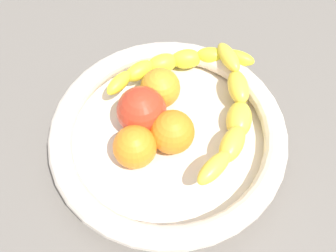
# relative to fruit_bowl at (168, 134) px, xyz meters

# --- Properties ---
(kitchen_counter) EXTENTS (1.20, 1.20, 0.03)m
(kitchen_counter) POSITION_rel_fruit_bowl_xyz_m (0.00, 0.00, -0.04)
(kitchen_counter) COLOR #676159
(kitchen_counter) RESTS_ON ground
(fruit_bowl) EXTENTS (0.34, 0.34, 0.05)m
(fruit_bowl) POSITION_rel_fruit_bowl_xyz_m (0.00, 0.00, 0.00)
(fruit_bowl) COLOR beige
(fruit_bowl) RESTS_ON kitchen_counter
(banana_draped_left) EXTENTS (0.20, 0.17, 0.05)m
(banana_draped_left) POSITION_rel_fruit_bowl_xyz_m (0.03, 0.09, 0.02)
(banana_draped_left) COLOR yellow
(banana_draped_left) RESTS_ON fruit_bowl
(banana_draped_right) EXTENTS (0.11, 0.24, 0.04)m
(banana_draped_right) POSITION_rel_fruit_bowl_xyz_m (-0.10, 0.07, 0.02)
(banana_draped_right) COLOR yellow
(banana_draped_right) RESTS_ON fruit_bowl
(orange_front) EXTENTS (0.06, 0.06, 0.06)m
(orange_front) POSITION_rel_fruit_bowl_xyz_m (0.01, -0.00, 0.02)
(orange_front) COLOR orange
(orange_front) RESTS_ON fruit_bowl
(orange_mid_left) EXTENTS (0.06, 0.06, 0.06)m
(orange_mid_left) POSITION_rel_fruit_bowl_xyz_m (0.01, -0.06, 0.02)
(orange_mid_left) COLOR orange
(orange_mid_left) RESTS_ON fruit_bowl
(orange_mid_right) EXTENTS (0.06, 0.06, 0.06)m
(orange_mid_right) POSITION_rel_fruit_bowl_xyz_m (-0.06, 0.02, 0.02)
(orange_mid_right) COLOR orange
(orange_mid_right) RESTS_ON fruit_bowl
(tomato_red) EXTENTS (0.07, 0.07, 0.07)m
(tomato_red) POSITION_rel_fruit_bowl_xyz_m (-0.04, -0.02, 0.03)
(tomato_red) COLOR red
(tomato_red) RESTS_ON fruit_bowl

